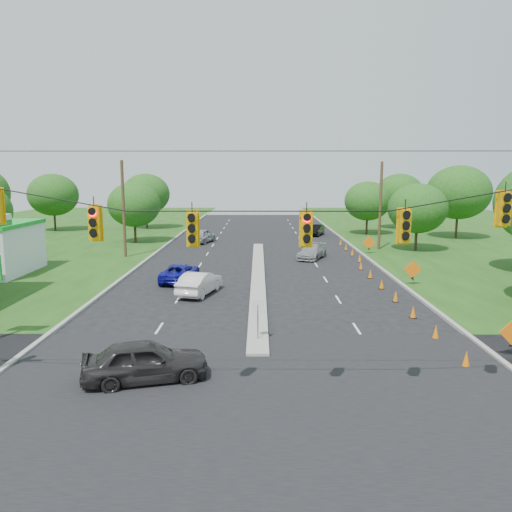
{
  "coord_description": "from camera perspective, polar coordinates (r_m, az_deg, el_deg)",
  "views": [
    {
      "loc": [
        0.04,
        -16.22,
        7.71
      ],
      "look_at": [
        -0.12,
        13.72,
        2.8
      ],
      "focal_mm": 35.0,
      "sensor_mm": 36.0,
      "label": 1
    }
  ],
  "objects": [
    {
      "name": "silver_car_far",
      "position": [
        46.32,
        6.4,
        0.49
      ],
      "size": [
        3.45,
        4.86,
        1.31
      ],
      "primitive_type": "imported",
      "rotation": [
        0.0,
        0.0,
        -0.4
      ],
      "color": "gray",
      "rests_on": "ground"
    },
    {
      "name": "cone_3",
      "position": [
        31.75,
        15.67,
        -4.44
      ],
      "size": [
        0.32,
        0.32,
        0.7
      ],
      "primitive_type": "cone",
      "color": "orange",
      "rests_on": "ground"
    },
    {
      "name": "cone_1",
      "position": [
        25.32,
        19.86,
        -8.16
      ],
      "size": [
        0.32,
        0.32,
        0.7
      ],
      "primitive_type": "cone",
      "color": "orange",
      "rests_on": "ground"
    },
    {
      "name": "median",
      "position": [
        38.01,
        0.25,
        -2.39
      ],
      "size": [
        1.0,
        34.0,
        0.18
      ],
      "primitive_type": "cube",
      "color": "gray",
      "rests_on": "ground"
    },
    {
      "name": "dark_car_receding",
      "position": [
        64.18,
        6.84,
        2.97
      ],
      "size": [
        2.79,
        4.49,
        1.4
      ],
      "primitive_type": "imported",
      "rotation": [
        0.0,
        0.0,
        -0.33
      ],
      "color": "black",
      "rests_on": "ground"
    },
    {
      "name": "tree_10",
      "position": [
        64.85,
        22.15,
        6.75
      ],
      "size": [
        7.56,
        7.56,
        8.82
      ],
      "color": "black",
      "rests_on": "ground"
    },
    {
      "name": "cone_8",
      "position": [
        48.63,
        10.96,
        0.44
      ],
      "size": [
        0.32,
        0.32,
        0.7
      ],
      "primitive_type": "cone",
      "color": "orange",
      "rests_on": "ground"
    },
    {
      "name": "blue_pickup",
      "position": [
        36.66,
        -8.69,
        -1.87
      ],
      "size": [
        2.56,
        4.94,
        1.33
      ],
      "primitive_type": "imported",
      "rotation": [
        0.0,
        0.0,
        3.07
      ],
      "color": "#0E0E8D",
      "rests_on": "ground"
    },
    {
      "name": "curb_right",
      "position": [
        47.93,
        12.42,
        -0.16
      ],
      "size": [
        0.25,
        110.0,
        0.16
      ],
      "primitive_type": "cube",
      "color": "gray",
      "rests_on": "ground"
    },
    {
      "name": "work_sign_1",
      "position": [
        36.48,
        17.47,
        -1.57
      ],
      "size": [
        1.27,
        0.58,
        1.37
      ],
      "color": "black",
      "rests_on": "ground"
    },
    {
      "name": "cone_5",
      "position": [
        38.38,
        12.94,
        -1.98
      ],
      "size": [
        0.32,
        0.32,
        0.7
      ],
      "primitive_type": "cone",
      "color": "orange",
      "rests_on": "ground"
    },
    {
      "name": "cone_2",
      "position": [
        28.5,
        17.52,
        -6.1
      ],
      "size": [
        0.32,
        0.32,
        0.7
      ],
      "primitive_type": "cone",
      "color": "orange",
      "rests_on": "ground"
    },
    {
      "name": "tree_11",
      "position": [
        74.02,
        16.07,
        6.82
      ],
      "size": [
        6.72,
        6.72,
        7.84
      ],
      "color": "black",
      "rests_on": "ground"
    },
    {
      "name": "curb_left",
      "position": [
        47.95,
        -11.9,
        -0.14
      ],
      "size": [
        0.25,
        110.0,
        0.16
      ],
      "primitive_type": "cube",
      "color": "gray",
      "rests_on": "ground"
    },
    {
      "name": "tree_5",
      "position": [
        58.05,
        -13.76,
        5.72
      ],
      "size": [
        5.88,
        5.88,
        6.86
      ],
      "color": "black",
      "rests_on": "ground"
    },
    {
      "name": "cone_10",
      "position": [
        55.45,
        9.64,
        1.55
      ],
      "size": [
        0.32,
        0.32,
        0.7
      ],
      "primitive_type": "cone",
      "color": "orange",
      "rests_on": "ground"
    },
    {
      "name": "cone_7",
      "position": [
        45.24,
        11.77,
        -0.25
      ],
      "size": [
        0.32,
        0.32,
        0.7
      ],
      "primitive_type": "cone",
      "color": "orange",
      "rests_on": "ground"
    },
    {
      "name": "cross_street",
      "position": [
        17.96,
        0.17,
        -16.1
      ],
      "size": [
        160.0,
        14.0,
        0.02
      ],
      "primitive_type": "cube",
      "color": "black",
      "rests_on": "ground"
    },
    {
      "name": "white_sedan",
      "position": [
        32.63,
        -6.47,
        -3.08
      ],
      "size": [
        2.7,
        4.77,
        1.49
      ],
      "primitive_type": "imported",
      "rotation": [
        0.0,
        0.0,
        2.88
      ],
      "color": "silver",
      "rests_on": "ground"
    },
    {
      "name": "tree_6",
      "position": [
        73.06,
        -12.47,
        6.94
      ],
      "size": [
        6.72,
        6.72,
        7.84
      ],
      "color": "black",
      "rests_on": "ground"
    },
    {
      "name": "utility_pole_far_right",
      "position": [
        52.82,
        14.02,
        5.55
      ],
      "size": [
        0.28,
        0.28,
        9.0
      ],
      "primitive_type": "cylinder",
      "color": "#422D1C",
      "rests_on": "ground"
    },
    {
      "name": "silver_car_oncoming",
      "position": [
        57.19,
        -6.2,
        2.33
      ],
      "size": [
        3.14,
        5.09,
        1.62
      ],
      "primitive_type": "imported",
      "rotation": [
        0.0,
        0.0,
        2.86
      ],
      "color": "#A4A4A9",
      "rests_on": "ground"
    },
    {
      "name": "cone_4",
      "position": [
        35.05,
        14.17,
        -3.1
      ],
      "size": [
        0.32,
        0.32,
        0.7
      ],
      "primitive_type": "cone",
      "color": "orange",
      "rests_on": "ground"
    },
    {
      "name": "utility_pole_far_left",
      "position": [
        48.0,
        -14.9,
        5.17
      ],
      "size": [
        0.28,
        0.28,
        9.0
      ],
      "primitive_type": "cylinder",
      "color": "#422D1C",
      "rests_on": "ground"
    },
    {
      "name": "ground",
      "position": [
        17.96,
        0.17,
        -16.1
      ],
      "size": [
        160.0,
        160.0,
        0.0
      ],
      "primitive_type": "plane",
      "color": "black",
      "rests_on": "ground"
    },
    {
      "name": "cone_9",
      "position": [
        52.04,
        10.25,
        1.03
      ],
      "size": [
        0.32,
        0.32,
        0.7
      ],
      "primitive_type": "cone",
      "color": "orange",
      "rests_on": "ground"
    },
    {
      "name": "tree_4",
      "position": [
        73.81,
        -22.17,
        6.49
      ],
      "size": [
        6.72,
        6.72,
        7.84
      ],
      "color": "black",
      "rests_on": "ground"
    },
    {
      "name": "cone_6",
      "position": [
        41.74,
        11.9,
        -1.04
      ],
      "size": [
        0.32,
        0.32,
        0.7
      ],
      "primitive_type": "cone",
      "color": "orange",
      "rests_on": "ground"
    },
    {
      "name": "tree_12",
      "position": [
        65.81,
        12.63,
        6.15
      ],
      "size": [
        5.88,
        5.88,
        6.86
      ],
      "color": "black",
      "rests_on": "ground"
    },
    {
      "name": "signal_span",
      "position": [
        15.47,
        -0.02,
        -0.88
      ],
      "size": [
        25.6,
        0.32,
        9.0
      ],
      "color": "#422D1C",
      "rests_on": "ground"
    },
    {
      "name": "median_sign",
      "position": [
        23.08,
        0.21,
        -6.39
      ],
      "size": [
        0.55,
        0.06,
        2.05
      ],
      "color": "gray",
      "rests_on": "ground"
    },
    {
      "name": "tree_9",
      "position": [
        52.81,
        17.98,
        5.2
      ],
      "size": [
        5.88,
        5.88,
        6.86
      ],
      "color": "black",
      "rests_on": "ground"
    },
    {
      "name": "black_sedan",
      "position": [
        19.56,
        -12.53,
        -11.63
      ],
      "size": [
        4.98,
        3.02,
        1.59
      ],
      "primitive_type": "imported",
      "rotation": [
        0.0,
        0.0,
        1.83
      ],
      "color": "#262424",
      "rests_on": "ground"
    },
    {
      "name": "work_sign_2",
      "position": [
        49.85,
        12.78,
        1.45
      ],
      "size": [
        1.27,
        0.58,
        1.37
      ],
      "color": "black",
      "rests_on": "ground"
    },
    {
      "name": "cone_0",
      "position": [
        22.23,
        22.89,
        -10.78
      ],
      "size": [
        0.32,
        0.32,
        0.7
      ],
      "primitive_type": "cone",
      "color": "orange",
      "rests_on": "ground"
    }
  ]
}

